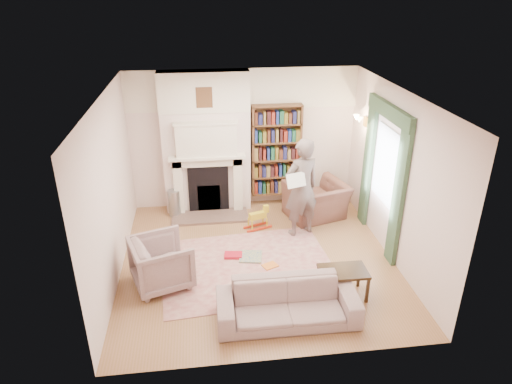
{
  "coord_description": "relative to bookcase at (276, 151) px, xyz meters",
  "views": [
    {
      "loc": [
        -0.85,
        -6.46,
        4.29
      ],
      "look_at": [
        0.0,
        0.25,
        1.15
      ],
      "focal_mm": 32.0,
      "sensor_mm": 36.0,
      "label": 1
    }
  ],
  "objects": [
    {
      "name": "board_game",
      "position": [
        -0.76,
        -2.05,
        -1.15
      ],
      "size": [
        0.43,
        0.43,
        0.03
      ],
      "primitive_type": "cube",
      "rotation": [
        0.0,
        0.0,
        -0.19
      ],
      "color": "#E0C14F",
      "rests_on": "rug"
    },
    {
      "name": "sofa",
      "position": [
        -0.44,
        -3.66,
        -0.89
      ],
      "size": [
        1.95,
        0.78,
        0.57
      ],
      "primitive_type": "imported",
      "rotation": [
        0.0,
        0.0,
        -0.01
      ],
      "color": "#A49987",
      "rests_on": "floor"
    },
    {
      "name": "rug",
      "position": [
        -0.85,
        -2.31,
        -1.17
      ],
      "size": [
        2.96,
        2.37,
        0.01
      ],
      "primitive_type": "cube",
      "rotation": [
        0.0,
        0.0,
        0.08
      ],
      "color": "#CAAF98",
      "rests_on": "floor"
    },
    {
      "name": "wall_sconce",
      "position": [
        1.38,
        -0.62,
        0.72
      ],
      "size": [
        0.2,
        0.24,
        0.24
      ],
      "primitive_type": null,
      "color": "gold",
      "rests_on": "wall_right"
    },
    {
      "name": "game_box_lid",
      "position": [
        -1.06,
        -1.99,
        -1.14
      ],
      "size": [
        0.33,
        0.24,
        0.05
      ],
      "primitive_type": "cube",
      "rotation": [
        0.0,
        0.0,
        -0.13
      ],
      "color": "#B31426",
      "rests_on": "rug"
    },
    {
      "name": "man_reading",
      "position": [
        0.24,
        -1.32,
        -0.25
      ],
      "size": [
        0.78,
        0.64,
        1.85
      ],
      "primitive_type": "imported",
      "rotation": [
        0.0,
        0.0,
        3.48
      ],
      "color": "#61514D",
      "rests_on": "floor"
    },
    {
      "name": "comic_annuals",
      "position": [
        -0.52,
        -2.55,
        -1.16
      ],
      "size": [
        0.4,
        0.68,
        0.02
      ],
      "color": "red",
      "rests_on": "rug"
    },
    {
      "name": "curtain_right",
      "position": [
        1.55,
        -1.02,
        0.02
      ],
      "size": [
        0.07,
        0.32,
        2.4
      ],
      "primitive_type": "cube",
      "color": "#30482E",
      "rests_on": "floor"
    },
    {
      "name": "armchair_left",
      "position": [
        -2.19,
        -2.6,
        -0.79
      ],
      "size": [
        1.08,
        1.06,
        0.78
      ],
      "primitive_type": "imported",
      "rotation": [
        0.0,
        0.0,
        1.9
      ],
      "color": "#BAA799",
      "rests_on": "floor"
    },
    {
      "name": "armchair_reading",
      "position": [
        0.69,
        -0.72,
        -0.82
      ],
      "size": [
        1.32,
        1.23,
        0.71
      ],
      "primitive_type": "imported",
      "rotation": [
        0.0,
        0.0,
        3.43
      ],
      "color": "#51332B",
      "rests_on": "floor"
    },
    {
      "name": "bookcase",
      "position": [
        0.0,
        0.0,
        0.0
      ],
      "size": [
        1.0,
        0.24,
        1.85
      ],
      "primitive_type": "cube",
      "color": "brown",
      "rests_on": "floor"
    },
    {
      "name": "floor",
      "position": [
        -0.65,
        -2.12,
        -1.18
      ],
      "size": [
        4.5,
        4.5,
        0.0
      ],
      "primitive_type": "plane",
      "color": "olive",
      "rests_on": "ground"
    },
    {
      "name": "wall_left",
      "position": [
        -2.9,
        -2.12,
        0.22
      ],
      "size": [
        0.0,
        4.5,
        4.5
      ],
      "primitive_type": "plane",
      "rotation": [
        1.57,
        0.0,
        1.57
      ],
      "color": "silver",
      "rests_on": "floor"
    },
    {
      "name": "paraffin_heater",
      "position": [
        -2.09,
        -0.31,
        -0.9
      ],
      "size": [
        0.31,
        0.31,
        0.55
      ],
      "primitive_type": "cylinder",
      "rotation": [
        0.0,
        0.0,
        0.38
      ],
      "color": "#929598",
      "rests_on": "floor"
    },
    {
      "name": "coffee_table",
      "position": [
        0.47,
        -3.23,
        -0.95
      ],
      "size": [
        0.7,
        0.46,
        0.45
      ],
      "primitive_type": null,
      "rotation": [
        0.0,
        0.0,
        -0.01
      ],
      "color": "#322011",
      "rests_on": "floor"
    },
    {
      "name": "ceiling",
      "position": [
        -0.65,
        -2.12,
        1.62
      ],
      "size": [
        4.5,
        4.5,
        0.0
      ],
      "primitive_type": "plane",
      "rotation": [
        3.14,
        0.0,
        0.0
      ],
      "color": "white",
      "rests_on": "wall_back"
    },
    {
      "name": "pelmet",
      "position": [
        1.54,
        -1.72,
        1.2
      ],
      "size": [
        0.09,
        1.7,
        0.24
      ],
      "primitive_type": "cube",
      "color": "#30482E",
      "rests_on": "wall_right"
    },
    {
      "name": "wall_right",
      "position": [
        1.6,
        -2.12,
        0.22
      ],
      "size": [
        0.0,
        4.5,
        4.5
      ],
      "primitive_type": "plane",
      "rotation": [
        1.57,
        0.0,
        -1.57
      ],
      "color": "silver",
      "rests_on": "floor"
    },
    {
      "name": "wall_front",
      "position": [
        -0.65,
        -4.37,
        0.22
      ],
      "size": [
        4.5,
        0.0,
        4.5
      ],
      "primitive_type": "plane",
      "rotation": [
        -1.57,
        0.0,
        0.0
      ],
      "color": "silver",
      "rests_on": "floor"
    },
    {
      "name": "newspaper",
      "position": [
        0.09,
        -1.52,
        -0.0
      ],
      "size": [
        0.37,
        0.22,
        0.24
      ],
      "primitive_type": "cube",
      "rotation": [
        -0.35,
        0.0,
        0.34
      ],
      "color": "white",
      "rests_on": "man_reading"
    },
    {
      "name": "fireplace",
      "position": [
        -1.4,
        -0.07,
        0.21
      ],
      "size": [
        1.7,
        0.58,
        2.8
      ],
      "color": "silver",
      "rests_on": "floor"
    },
    {
      "name": "window",
      "position": [
        1.58,
        -1.72,
        0.27
      ],
      "size": [
        0.02,
        0.9,
        1.3
      ],
      "primitive_type": "cube",
      "color": "silver",
      "rests_on": "wall_right"
    },
    {
      "name": "rocking_horse",
      "position": [
        -0.52,
        -1.05,
        -0.95
      ],
      "size": [
        0.55,
        0.36,
        0.45
      ],
      "primitive_type": null,
      "rotation": [
        0.0,
        0.0,
        0.32
      ],
      "color": "gold",
      "rests_on": "rug"
    },
    {
      "name": "curtain_left",
      "position": [
        1.55,
        -2.42,
        0.02
      ],
      "size": [
        0.07,
        0.32,
        2.4
      ],
      "primitive_type": "cube",
      "color": "#30482E",
      "rests_on": "floor"
    },
    {
      "name": "wall_back",
      "position": [
        -0.65,
        0.13,
        0.22
      ],
      "size": [
        4.5,
        0.0,
        4.5
      ],
      "primitive_type": "plane",
      "rotation": [
        1.57,
        0.0,
        0.0
      ],
      "color": "silver",
      "rests_on": "floor"
    }
  ]
}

